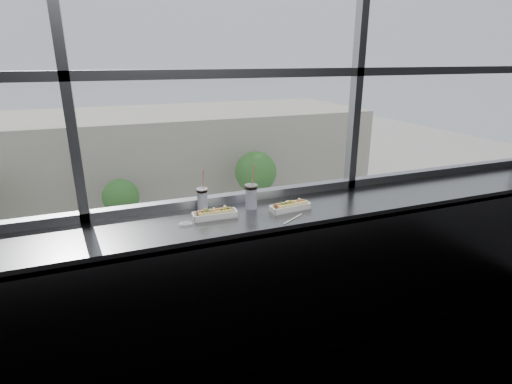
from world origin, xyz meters
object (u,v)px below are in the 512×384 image
object	(u,v)px
tree_center	(121,197)
tree_right	(256,172)
car_near_b	(30,328)
car_near_e	(371,257)
loose_straw	(293,219)
pedestrian_d	(226,208)
soda_cup_left	(202,198)
soda_cup_right	(251,195)
car_near_c	(101,309)
hotdog_tray_right	(290,206)
pedestrian_b	(112,227)
car_near_d	(234,284)
hotdog_tray_left	(215,214)
car_far_b	(130,240)
wrapper	(186,223)
car_far_c	(280,216)

from	to	relation	value
tree_center	tree_right	xyz separation A→B (m)	(11.10, 0.00, 0.84)
car_near_b	car_near_e	xyz separation A→B (m)	(19.40, 0.00, 0.00)
loose_straw	car_near_b	xyz separation A→B (m)	(-5.34, 16.47, -11.12)
pedestrian_d	soda_cup_left	bearing A→B (deg)	-17.08
soda_cup_right	pedestrian_d	size ratio (longest dim) A/B	0.15
car_near_c	tree_right	xyz separation A→B (m)	(12.96, 12.00, 2.60)
car_near_b	tree_center	bearing A→B (deg)	-22.31
hotdog_tray_right	pedestrian_b	world-z (taller)	hotdog_tray_right
car_near_b	car_near_d	bearing A→B (deg)	-89.47
hotdog_tray_left	car_far_b	xyz separation A→B (m)	(0.35, 24.26, -11.01)
pedestrian_b	wrapper	bearing A→B (deg)	-88.85
soda_cup_left	soda_cup_right	size ratio (longest dim) A/B	0.91
tree_center	soda_cup_right	bearing A→B (deg)	-89.78
wrapper	car_near_d	distance (m)	20.44
car_near_c	loose_straw	bearing A→B (deg)	-169.82
pedestrian_b	pedestrian_d	bearing A→B (deg)	2.53
car_near_e	tree_right	size ratio (longest dim) A/B	1.00
hotdog_tray_right	loose_straw	distance (m)	0.17
hotdog_tray_left	hotdog_tray_right	xyz separation A→B (m)	(0.52, -0.05, -0.00)
hotdog_tray_left	car_near_e	distance (m)	24.49
hotdog_tray_left	tree_right	bearing A→B (deg)	70.58
hotdog_tray_left	car_near_b	world-z (taller)	hotdog_tray_left
hotdog_tray_left	soda_cup_left	distance (m)	0.19
soda_cup_right	pedestrian_b	world-z (taller)	soda_cup_right
car_far_b	car_near_e	size ratio (longest dim) A/B	1.14
car_near_c	tree_center	world-z (taller)	tree_center
tree_right	loose_straw	bearing A→B (deg)	-110.81
car_far_b	car_near_e	xyz separation A→B (m)	(14.19, -8.00, -0.13)
car_near_b	pedestrian_b	world-z (taller)	pedestrian_b
car_near_d	tree_center	size ratio (longest dim) A/B	1.39
hotdog_tray_left	pedestrian_d	size ratio (longest dim) A/B	0.13
car_near_b	pedestrian_d	size ratio (longest dim) A/B	2.53
hotdog_tray_left	car_near_d	distance (m)	20.36
hotdog_tray_left	soda_cup_right	bearing A→B (deg)	18.42
loose_straw	car_near_e	size ratio (longest dim) A/B	0.04
hotdog_tray_right	tree_center	size ratio (longest dim) A/B	0.07
pedestrian_d	pedestrian_b	bearing A→B (deg)	-87.47
soda_cup_left	car_far_b	world-z (taller)	soda_cup_left
hotdog_tray_left	pedestrian_b	xyz separation A→B (m)	(-0.75, 27.25, -11.09)
pedestrian_d	tree_center	size ratio (longest dim) A/B	0.50
hotdog_tray_right	hotdog_tray_left	bearing A→B (deg)	168.98
soda_cup_right	wrapper	distance (m)	0.51
tree_right	hotdog_tray_right	bearing A→B (deg)	-110.81
hotdog_tray_right	car_near_b	distance (m)	20.48
car_far_b	hotdog_tray_right	bearing A→B (deg)	-171.66
loose_straw	car_near_c	bearing A→B (deg)	66.20
soda_cup_right	pedestrian_d	bearing A→B (deg)	73.60
hotdog_tray_right	car_far_c	world-z (taller)	hotdog_tray_right
pedestrian_d	tree_center	bearing A→B (deg)	-94.22
soda_cup_left	car_near_e	bearing A→B (deg)	47.83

